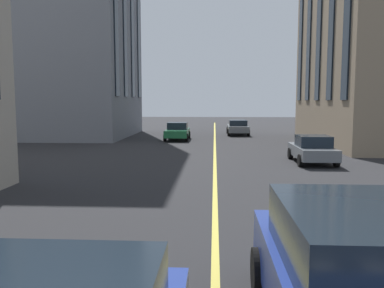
{
  "coord_description": "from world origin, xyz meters",
  "views": [
    {
      "loc": [
        2.8,
        0.03,
        3.13
      ],
      "look_at": [
        14.01,
        0.66,
        1.91
      ],
      "focal_mm": 37.44,
      "sensor_mm": 36.0,
      "label": 1
    }
  ],
  "objects_px": {
    "car_blue_oncoming": "(354,281)",
    "car_grey_parked_a": "(312,149)",
    "car_green_mid": "(177,131)",
    "car_grey_trailing": "(238,127)"
  },
  "relations": [
    {
      "from": "car_blue_oncoming",
      "to": "car_grey_parked_a",
      "type": "relative_size",
      "value": 1.21
    },
    {
      "from": "car_grey_trailing",
      "to": "car_green_mid",
      "type": "bearing_deg",
      "value": 134.73
    },
    {
      "from": "car_blue_oncoming",
      "to": "car_green_mid",
      "type": "distance_m",
      "value": 27.43
    },
    {
      "from": "car_green_mid",
      "to": "car_grey_trailing",
      "type": "distance_m",
      "value": 7.16
    },
    {
      "from": "car_blue_oncoming",
      "to": "car_green_mid",
      "type": "height_order",
      "value": "car_blue_oncoming"
    },
    {
      "from": "car_green_mid",
      "to": "car_grey_trailing",
      "type": "xyz_separation_m",
      "value": [
        5.04,
        -5.09,
        0.0
      ]
    },
    {
      "from": "car_grey_trailing",
      "to": "car_blue_oncoming",
      "type": "bearing_deg",
      "value": 179.21
    },
    {
      "from": "car_grey_parked_a",
      "to": "car_blue_oncoming",
      "type": "bearing_deg",
      "value": 168.24
    },
    {
      "from": "car_green_mid",
      "to": "car_grey_trailing",
      "type": "height_order",
      "value": "car_green_mid"
    },
    {
      "from": "car_blue_oncoming",
      "to": "car_grey_parked_a",
      "type": "xyz_separation_m",
      "value": [
        15.56,
        -3.24,
        -0.27
      ]
    }
  ]
}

